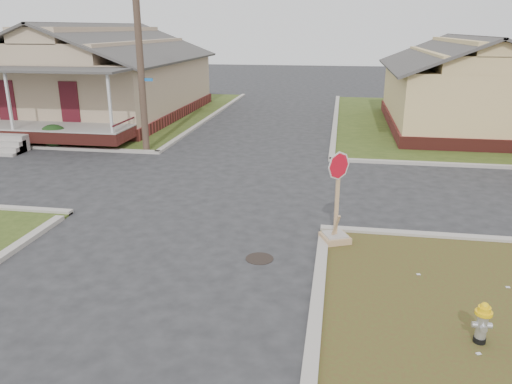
# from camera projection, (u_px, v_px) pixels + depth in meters

# --- Properties ---
(ground) EXTENTS (120.00, 120.00, 0.00)m
(ground) POSITION_uv_depth(u_px,v_px,m) (174.00, 243.00, 12.21)
(ground) COLOR #262628
(ground) RESTS_ON ground
(verge_far_left) EXTENTS (19.00, 19.00, 0.05)m
(verge_far_left) POSITION_uv_depth(u_px,v_px,m) (67.00, 111.00, 31.11)
(verge_far_left) COLOR #354719
(verge_far_left) RESTS_ON ground
(curbs) EXTENTS (80.00, 40.00, 0.12)m
(curbs) POSITION_uv_depth(u_px,v_px,m) (222.00, 183.00, 16.89)
(curbs) COLOR #ADA59C
(curbs) RESTS_ON ground
(manhole) EXTENTS (0.64, 0.64, 0.01)m
(manhole) POSITION_uv_depth(u_px,v_px,m) (260.00, 259.00, 11.39)
(manhole) COLOR black
(manhole) RESTS_ON ground
(corner_house) EXTENTS (10.10, 15.50, 5.30)m
(corner_house) POSITION_uv_depth(u_px,v_px,m) (98.00, 77.00, 28.69)
(corner_house) COLOR maroon
(corner_house) RESTS_ON ground
(side_house_yellow) EXTENTS (7.60, 11.60, 4.70)m
(side_house_yellow) POSITION_uv_depth(u_px,v_px,m) (464.00, 86.00, 25.37)
(side_house_yellow) COLOR maroon
(side_house_yellow) RESTS_ON ground
(utility_pole) EXTENTS (1.80, 0.28, 9.00)m
(utility_pole) POSITION_uv_depth(u_px,v_px,m) (138.00, 37.00, 19.73)
(utility_pole) COLOR #412F25
(utility_pole) RESTS_ON ground
(fire_hydrant) EXTENTS (0.28, 0.28, 0.74)m
(fire_hydrant) POSITION_uv_depth(u_px,v_px,m) (482.00, 321.00, 8.17)
(fire_hydrant) COLOR black
(fire_hydrant) RESTS_ON ground
(stop_sign) EXTENTS (0.64, 0.63, 2.26)m
(stop_sign) POSITION_uv_depth(u_px,v_px,m) (336.00, 223.00, 12.06)
(stop_sign) COLOR tan
(stop_sign) RESTS_ON ground
(hedge_right) EXTENTS (1.34, 1.09, 1.02)m
(hedge_right) POSITION_uv_depth(u_px,v_px,m) (54.00, 135.00, 21.65)
(hedge_right) COLOR #173513
(hedge_right) RESTS_ON verge_far_left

